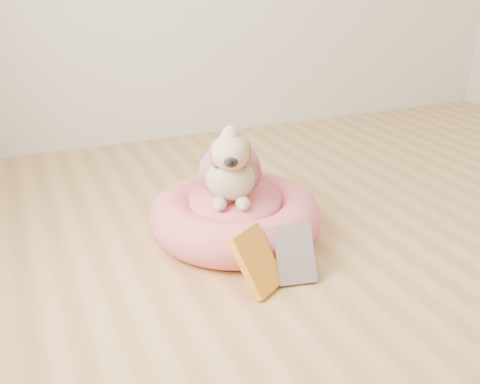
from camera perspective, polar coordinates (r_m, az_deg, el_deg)
name	(u,v)px	position (r m, az deg, el deg)	size (l,w,h in m)	color
pet_bed	(235,216)	(2.23, -0.51, -2.56)	(0.71, 0.71, 0.18)	#E0576B
dog	(230,156)	(2.14, -1.08, 3.88)	(0.31, 0.45, 0.33)	brown
book_yellow	(257,261)	(1.87, 1.81, -7.38)	(0.15, 0.03, 0.23)	yellow
book_white	(295,254)	(1.94, 5.89, -6.62)	(0.14, 0.02, 0.21)	silver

